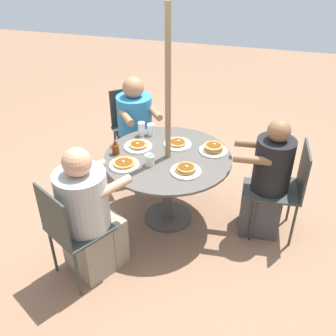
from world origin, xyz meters
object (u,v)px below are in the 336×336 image
patio_chair_east (131,124)px  pancake_plate_c (186,170)px  diner_south (89,218)px  drinking_glass_b (151,130)px  pancake_plate_d (177,143)px  pancake_plate_e (124,164)px  diner_north (267,183)px  patio_table (168,168)px  patio_chair_south (70,228)px  diner_east (136,132)px  pancake_plate_b (213,149)px  drinking_glass_a (142,129)px  syrup_bottle (116,149)px  patio_chair_north (287,185)px  pancake_plate_a (138,146)px  coffee_cup (150,160)px

patio_chair_east → pancake_plate_c: (-0.86, 1.04, 0.19)m
diner_south → drinking_glass_b: diner_south is taller
patio_chair_east → pancake_plate_d: 0.94m
pancake_plate_d → pancake_plate_e: same height
patio_chair_east → pancake_plate_d: (-0.68, 0.62, 0.19)m
diner_north → patio_table: bearing=90.0°
patio_chair_south → drinking_glass_b: size_ratio=8.04×
diner_east → drinking_glass_b: size_ratio=9.96×
diner_north → pancake_plate_b: diner_north is taller
patio_table → drinking_glass_b: 0.48m
diner_south → drinking_glass_b: (-0.18, -1.11, 0.24)m
diner_east → diner_south: (-0.10, 1.46, 0.01)m
drinking_glass_a → syrup_bottle: bearing=73.4°
patio_table → patio_chair_north: (-1.06, -0.07, -0.04)m
diner_east → drinking_glass_b: 0.51m
syrup_bottle → pancake_plate_a: bearing=-134.7°
diner_east → drinking_glass_a: bearing=79.1°
pancake_plate_a → syrup_bottle: (0.16, 0.16, 0.04)m
pancake_plate_d → syrup_bottle: size_ratio=1.95×
pancake_plate_c → drinking_glass_a: bearing=-43.0°
patio_chair_east → pancake_plate_b: (-1.03, 0.65, 0.20)m
diner_south → drinking_glass_a: size_ratio=8.53×
diner_north → patio_chair_east: diner_north is taller
pancake_plate_d → patio_chair_north: bearing=172.0°
diner_east → pancake_plate_c: size_ratio=4.37×
patio_chair_north → patio_chair_south: size_ratio=1.00×
diner_south → pancake_plate_e: diner_south is taller
diner_south → coffee_cup: 0.71m
patio_chair_south → syrup_bottle: size_ratio=6.88×
pancake_plate_a → patio_table: bearing=164.9°
pancake_plate_a → syrup_bottle: syrup_bottle is taller
patio_chair_south → drinking_glass_a: size_ratio=6.68×
diner_east → drinking_glass_b: diner_east is taller
diner_south → syrup_bottle: (0.02, -0.69, 0.23)m
pancake_plate_a → pancake_plate_c: size_ratio=1.00×
diner_north → drinking_glass_b: bearing=72.0°
pancake_plate_d → pancake_plate_b: bearing=174.8°
patio_chair_north → drinking_glass_b: bearing=74.3°
patio_chair_south → diner_south: 0.17m
diner_east → pancake_plate_e: 0.99m
syrup_bottle → pancake_plate_d: bearing=-149.3°
patio_chair_east → diner_south: bearing=59.5°
diner_north → diner_south: (1.33, 0.83, -0.01)m
patio_chair_east → drinking_glass_a: patio_chair_east is taller
drinking_glass_a → pancake_plate_e: bearing=92.6°
syrup_bottle → patio_table: bearing=-170.6°
syrup_bottle → diner_south: bearing=92.0°
pancake_plate_d → diner_north: bearing=169.6°
diner_south → pancake_plate_b: diner_south is taller
diner_south → syrup_bottle: bearing=122.0°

